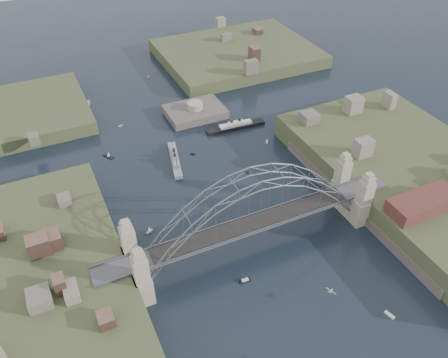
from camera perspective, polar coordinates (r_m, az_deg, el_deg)
ground at (r=123.93m, az=3.57°, el=-8.36°), size 500.00×500.00×0.00m
bridge at (r=115.21m, az=3.81°, el=-4.19°), size 84.00×13.80×24.60m
shore_west at (r=115.83m, az=-23.43°, el=-15.89°), size 50.50×90.00×12.00m
shore_east at (r=152.20m, az=23.03°, el=-0.47°), size 50.50×90.00×12.00m
headland_nw at (r=191.01m, az=-25.75°, el=6.53°), size 60.00×45.00×9.00m
headland_ne at (r=223.84m, az=1.67°, el=15.11°), size 70.00×55.00×9.50m
fort_island at (r=178.00m, az=-3.63°, el=7.97°), size 22.00×16.00×9.40m
wharf_shed at (r=132.19m, az=23.86°, el=-2.81°), size 20.00×8.00×4.00m
finger_pier at (r=129.51m, az=25.48°, el=-10.23°), size 4.00×22.00×1.40m
naval_cruiser_near at (r=152.51m, az=-6.22°, el=2.48°), size 7.02×19.90×5.95m
naval_cruiser_far at (r=185.91m, az=-17.11°, el=8.12°), size 7.00×17.23×5.82m
ocean_liner at (r=168.90m, az=1.47°, el=6.66°), size 22.67×4.59×5.53m
aeroplane at (r=110.57m, az=13.30°, el=-13.62°), size 1.53×2.61×0.40m
small_boat_a at (r=128.20m, az=-9.42°, el=-6.36°), size 2.35×1.64×2.38m
small_boat_b at (r=147.82m, az=2.93°, el=0.97°), size 1.20×2.16×0.45m
small_boat_c at (r=115.70m, az=2.66°, el=-12.68°), size 2.87×1.09×1.43m
small_boat_d at (r=162.14m, az=5.44°, el=4.72°), size 1.69×2.05×1.43m
small_boat_e at (r=158.92m, az=-14.36°, el=2.90°), size 3.18×4.07×2.38m
small_boat_f at (r=155.83m, az=-3.96°, el=3.17°), size 1.56×1.55×0.45m
small_boat_g at (r=116.39m, az=20.17°, el=-15.81°), size 1.45×2.72×0.45m
small_boat_h at (r=174.82m, az=-12.97°, el=6.54°), size 2.03×1.30×0.45m
small_boat_i at (r=140.97m, az=11.82°, el=-2.10°), size 2.57×1.11×1.43m
small_boat_k at (r=208.83m, az=-9.50°, el=12.59°), size 1.03×1.71×0.45m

